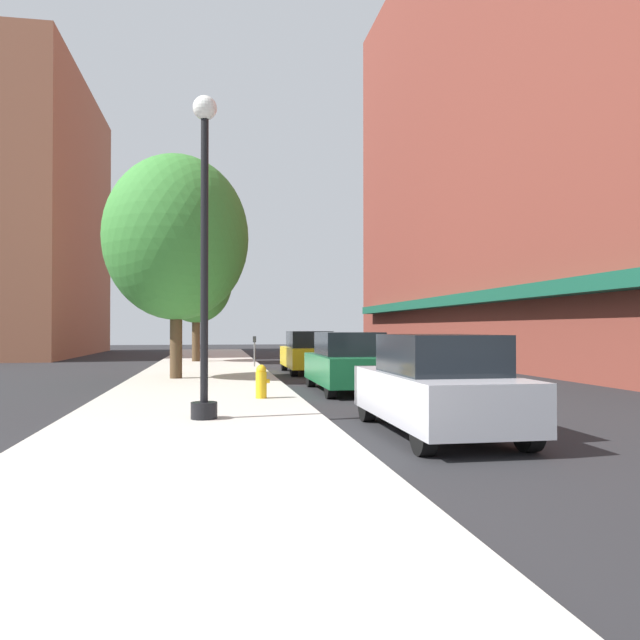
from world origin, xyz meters
The scene contains 12 objects.
ground_plane centered at (4.00, 18.00, 0.00)m, with size 90.00×90.00×0.00m, color #232326.
sidewalk_slab centered at (0.00, 19.00, 0.06)m, with size 4.80×50.00×0.12m, color #B7B2A8.
building_right_brick centered at (14.99, 22.00, 12.31)m, with size 6.80×40.00×24.66m.
building_far_background centered at (-11.01, 37.00, 8.90)m, with size 6.80×18.00×17.84m.
lamppost centered at (0.18, 5.63, 3.20)m, with size 0.48×0.48×5.90m.
fire_hydrant centered at (1.45, 8.76, 0.52)m, with size 0.33×0.26×0.79m.
parking_meter_near centered at (2.05, 21.08, 0.95)m, with size 0.14×0.09×1.31m.
tree_near centered at (-0.59, 25.77, 4.10)m, with size 3.60×3.60×6.07m.
tree_mid centered at (-0.91, 15.09, 4.77)m, with size 4.75×4.75×7.39m.
car_silver centered at (4.00, 3.96, 0.81)m, with size 1.80×4.30×1.66m.
car_green centered at (4.00, 10.96, 0.81)m, with size 1.80×4.30×1.66m.
car_yellow centered at (4.00, 18.28, 0.81)m, with size 1.80×4.30×1.66m.
Camera 1 is at (0.38, -5.77, 1.76)m, focal length 34.61 mm.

